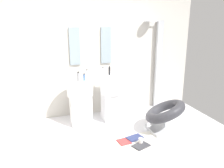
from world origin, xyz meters
name	(u,v)px	position (x,y,z in m)	size (l,w,h in m)	color
ground_plane	(113,149)	(0.00, 0.00, -0.02)	(4.80, 3.60, 0.04)	silver
rear_partition	(90,56)	(0.00, 1.65, 1.30)	(4.80, 0.10, 2.60)	beige
pedestal_sink_left	(80,99)	(-0.34, 1.12, 0.52)	(0.51, 0.51, 1.04)	white
pedestal_sink_right	(112,96)	(0.34, 1.12, 0.52)	(0.51, 0.51, 1.04)	white
vanity_mirror_left	(75,46)	(-0.34, 1.58, 1.53)	(0.22, 0.03, 0.77)	#8C9EA8
vanity_mirror_right	(106,45)	(0.34, 1.58, 1.53)	(0.22, 0.03, 0.77)	#8C9EA8
shower_column	(158,63)	(1.59, 1.53, 1.08)	(0.49, 0.24, 2.05)	#B7BABF
lounge_chair	(165,114)	(1.12, 0.30, 0.35)	(1.08, 1.08, 0.65)	#B7BABF
area_rug	(135,143)	(0.41, 0.03, 0.01)	(0.92, 0.63, 0.01)	white
magazine_navy	(134,138)	(0.45, 0.17, 0.03)	(0.29, 0.17, 0.03)	navy
magazine_charcoal	(141,146)	(0.46, -0.11, 0.02)	(0.28, 0.19, 0.02)	#38383D
magazine_red	(124,142)	(0.23, 0.11, 0.02)	(0.20, 0.21, 0.02)	#B73838
coffee_mug	(141,141)	(0.48, -0.03, 0.06)	(0.08, 0.08, 0.10)	white
soap_bottle_blue	(84,77)	(-0.27, 0.97, 1.00)	(0.04, 0.04, 0.14)	#4C72B7
soap_bottle_clear	(103,72)	(0.16, 1.18, 1.03)	(0.04, 0.04, 0.20)	silver
soap_bottle_white	(87,74)	(-0.17, 1.19, 1.02)	(0.04, 0.04, 0.17)	white
soap_bottle_black	(109,71)	(0.32, 1.26, 1.03)	(0.04, 0.04, 0.19)	black
soap_bottle_grey	(78,77)	(-0.38, 0.95, 1.03)	(0.06, 0.06, 0.18)	#99999E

